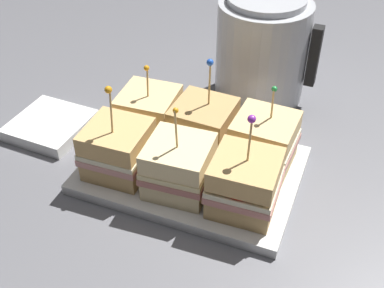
# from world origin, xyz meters

# --- Properties ---
(ground_plane) EXTENTS (6.00, 6.00, 0.00)m
(ground_plane) POSITION_xyz_m (0.00, 0.00, 0.00)
(ground_plane) COLOR slate
(serving_platter) EXTENTS (0.36, 0.25, 0.02)m
(serving_platter) POSITION_xyz_m (0.00, 0.00, 0.01)
(serving_platter) COLOR silver
(serving_platter) RESTS_ON ground_plane
(sandwich_front_left) EXTENTS (0.10, 0.10, 0.17)m
(sandwich_front_left) POSITION_xyz_m (-0.11, -0.05, 0.06)
(sandwich_front_left) COLOR tan
(sandwich_front_left) RESTS_ON serving_platter
(sandwich_front_center) EXTENTS (0.11, 0.11, 0.16)m
(sandwich_front_center) POSITION_xyz_m (0.00, -0.05, 0.06)
(sandwich_front_center) COLOR beige
(sandwich_front_center) RESTS_ON serving_platter
(sandwich_front_right) EXTENTS (0.11, 0.11, 0.17)m
(sandwich_front_right) POSITION_xyz_m (0.11, -0.06, 0.06)
(sandwich_front_right) COLOR tan
(sandwich_front_right) RESTS_ON serving_platter
(sandwich_back_left) EXTENTS (0.11, 0.11, 0.15)m
(sandwich_back_left) POSITION_xyz_m (-0.11, 0.06, 0.06)
(sandwich_back_left) COLOR #DBB77A
(sandwich_back_left) RESTS_ON serving_platter
(sandwich_back_center) EXTENTS (0.11, 0.11, 0.17)m
(sandwich_back_center) POSITION_xyz_m (0.00, 0.05, 0.06)
(sandwich_back_center) COLOR tan
(sandwich_back_center) RESTS_ON serving_platter
(sandwich_back_right) EXTENTS (0.11, 0.11, 0.15)m
(sandwich_back_right) POSITION_xyz_m (0.11, 0.05, 0.06)
(sandwich_back_right) COLOR #DBB77A
(sandwich_back_right) RESTS_ON serving_platter
(kettle_steel) EXTENTS (0.20, 0.18, 0.23)m
(kettle_steel) POSITION_xyz_m (0.04, 0.29, 0.11)
(kettle_steel) COLOR #B7BABF
(kettle_steel) RESTS_ON ground_plane
(napkin_stack) EXTENTS (0.14, 0.14, 0.02)m
(napkin_stack) POSITION_xyz_m (-0.30, 0.01, 0.01)
(napkin_stack) COLOR white
(napkin_stack) RESTS_ON ground_plane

